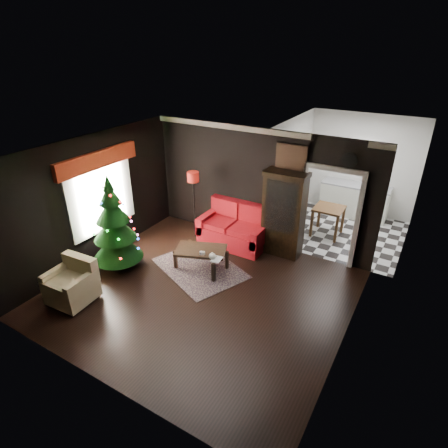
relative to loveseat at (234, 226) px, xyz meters
The scene contains 26 objects.
floor 2.15m from the loveseat, 78.96° to the right, with size 5.50×5.50×0.00m, color black.
ceiling 3.11m from the loveseat, 78.96° to the right, with size 5.50×5.50×0.00m, color white.
wall_back 1.08m from the loveseat, 48.37° to the left, with size 5.50×5.50×0.00m, color black.
wall_front 4.66m from the loveseat, 84.98° to the right, with size 5.50×5.50×0.00m, color black.
wall_left 3.25m from the loveseat, 138.90° to the right, with size 5.50×5.50×0.00m, color black.
wall_right 3.86m from the loveseat, 33.06° to the right, with size 5.50×5.50×0.00m, color black.
doorway 2.22m from the loveseat, 12.09° to the left, with size 1.10×0.10×2.10m, color beige, non-canonical shape.
left_window 3.11m from the loveseat, 141.31° to the right, with size 0.05×1.60×1.40m, color white.
valance 3.40m from the loveseat, 140.32° to the right, with size 0.12×2.10×0.35m, color maroon.
kitchen_floor 2.91m from the loveseat, 42.88° to the left, with size 3.00×3.00×0.00m, color silver.
kitchen_window 4.17m from the loveseat, 58.30° to the left, with size 0.70×0.06×0.70m, color white.
rug 1.41m from the loveseat, 95.05° to the right, with size 1.93×1.41×0.01m, color #5D4558.
loveseat is the anchor object (origin of this frame).
curio_cabinet 1.25m from the loveseat, 10.83° to the left, with size 0.90×0.45×1.90m, color black, non-canonical shape.
floor_lamp 1.09m from the loveseat, behind, with size 0.30×0.30×1.78m, color black, non-canonical shape.
christmas_tree 2.79m from the loveseat, 127.97° to the right, with size 1.07×1.07×2.04m, color black, non-canonical shape.
armchair 3.82m from the loveseat, 114.11° to the right, with size 0.79×0.79×0.81m, color tan, non-canonical shape.
coffee_table 1.33m from the loveseat, 93.84° to the right, with size 1.06×0.64×0.48m, color black, non-canonical shape.
teapot 1.55m from the loveseat, 77.48° to the right, with size 0.16×0.16×0.15m, color white, non-canonical shape.
cup_a 1.46m from the loveseat, 86.84° to the right, with size 0.07×0.07×0.06m, color silver.
cup_b 1.47m from the loveseat, 88.48° to the right, with size 0.08×0.08×0.07m, color silver.
book 1.54m from the loveseat, 77.37° to the right, with size 0.19×0.02×0.25m, color tan.
wall_clock 3.04m from the loveseat, ahead, with size 0.32×0.32×0.06m, color white.
painting 2.13m from the loveseat, 19.40° to the left, with size 0.62×0.05×0.52m, color #B18044.
kitchen_counter 3.79m from the loveseat, 56.31° to the left, with size 1.80×0.60×0.90m, color white.
kitchen_table 2.45m from the loveseat, 42.51° to the left, with size 0.70×0.70×0.75m, color #543621, non-canonical shape.
Camera 1 is at (3.40, -4.87, 4.54)m, focal length 29.64 mm.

